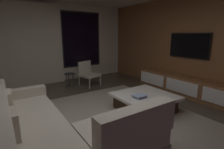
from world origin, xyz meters
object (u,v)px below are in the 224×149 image
Objects in this scene: coffee_table at (145,102)px; side_stool at (70,76)px; media_console at (187,87)px; sectional_couch at (54,132)px; book_stack_on_coffee_table at (140,96)px; accent_chair_near_window at (88,72)px; mounted_tv at (189,45)px.

side_stool reaches higher than coffee_table.
side_stool is 0.15× the size of media_console.
sectional_couch is 3.04m from side_stool.
sectional_couch is 1.83m from book_stack_on_coffee_table.
side_stool is at bearing 65.71° from sectional_couch.
coffee_table is 1.60m from media_console.
coffee_table is 1.49× the size of accent_chair_near_window.
accent_chair_near_window is 0.68× the size of mounted_tv.
coffee_table is 2.48m from accent_chair_near_window.
sectional_couch reaches higher than coffee_table.
sectional_couch is 0.81× the size of media_console.
side_stool is at bearing 107.01° from coffee_table.
media_console is (3.62, 0.26, -0.04)m from sectional_couch.
sectional_couch is at bearing -175.84° from media_console.
side_stool is at bearing 137.83° from mounted_tv.
coffee_table is at bearing -72.99° from side_stool.
side_stool is 3.45m from media_console.
book_stack_on_coffee_table is at bearing -177.91° from media_console.
side_stool is (-0.57, 2.58, -0.01)m from book_stack_on_coffee_table.
accent_chair_near_window is at bearing -5.86° from side_stool.
sectional_couch reaches higher than side_stool.
media_console is 1.13m from mounted_tv.
coffee_table is 1.01× the size of mounted_tv.
side_stool is (1.25, 2.77, 0.08)m from sectional_couch.
accent_chair_near_window is 0.60m from side_stool.
book_stack_on_coffee_table is 2.22m from mounted_tv.
accent_chair_near_window is 3.12m from mounted_tv.
book_stack_on_coffee_table is 0.59× the size of side_stool.
accent_chair_near_window is (1.85, 2.71, 0.14)m from sectional_couch.
sectional_couch is 3.98m from mounted_tv.
mounted_tv is at bearing 6.86° from coffee_table.
accent_chair_near_window is 1.70× the size of side_stool.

